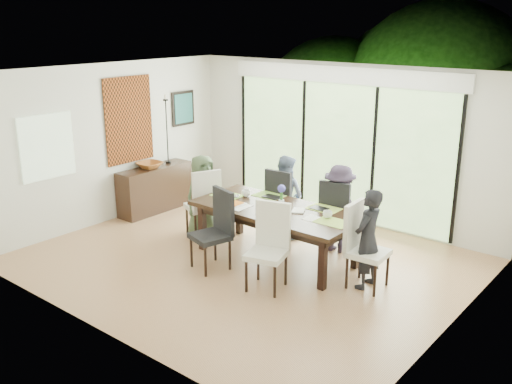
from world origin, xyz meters
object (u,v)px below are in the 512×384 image
Objects in this scene: table_top at (276,210)px; chair_near_right at (266,248)px; bowl at (150,165)px; chair_near_left at (210,230)px; person_far_left at (285,196)px; sideboard at (155,189)px; cup_b at (281,209)px; vase at (281,204)px; chair_left_end at (202,201)px; person_far_right at (339,209)px; laptop at (228,198)px; chair_right_end at (369,247)px; chair_far_left at (286,201)px; person_left_end at (203,196)px; person_right_end at (368,239)px; chair_far_right at (340,214)px; cup_c at (328,215)px; cup_a at (246,193)px.

chair_near_right is at bearing -60.11° from table_top.
chair_near_left is at bearing -23.72° from bowl.
sideboard is (-2.58, -0.49, -0.26)m from person_far_left.
sideboard is (-3.18, 0.44, -0.41)m from cup_b.
sideboard is (-3.08, 0.29, -0.43)m from vase.
chair_near_right is at bearing 91.15° from chair_left_end.
sideboard is (-3.58, -0.49, -0.26)m from person_far_right.
chair_near_left is 0.78× the size of sideboard.
bowl is at bearing 131.71° from laptop.
chair_right_end reaches higher than vase.
person_far_right is at bearing 7.77° from sideboard.
table_top is 1.00m from person_far_right.
chair_near_right is (2.00, -0.87, 0.00)m from chair_left_end.
chair_far_left is 1.34m from person_left_end.
laptop is at bearing 180.00° from cup_b.
person_left_end is at bearing 154.23° from chair_near_left.
person_far_right is (1.05, 1.70, 0.10)m from chair_near_left.
person_far_left is at bearing 152.98° from chair_left_end.
person_left_end is 1.00× the size of person_far_left.
laptop is (-2.33, -0.10, 0.12)m from person_right_end.
person_far_right is at bearing 57.34° from vase.
person_far_left is at bearing 12.86° from bowl.
chair_near_left is 0.85× the size of person_left_end.
laptop is (0.65, -0.10, 0.22)m from chair_left_end.
table_top is at bearing -81.80° from person_left_end.
person_far_right reaches higher than laptop.
chair_left_end reaches higher than vase.
vase reaches higher than cup_b.
chair_right_end is 0.85× the size of person_right_end.
person_right_end is 0.91× the size of sideboard.
vase reaches higher than table_top.
person_far_left reaches higher than bowl.
chair_far_right is at bearing -132.83° from person_right_end.
chair_right_end is at bearing -8.13° from cup_c.
cup_a is (-1.20, 1.02, 0.26)m from chair_near_right.
cup_c is (0.65, 0.20, 0.00)m from cup_b.
cup_b is at bearing 65.66° from chair_near_left.
chair_near_left is 11.00× the size of cup_b.
person_right_end is 10.40× the size of cup_c.
chair_right_end is 4.55m from sideboard.
cup_b is (-0.40, -0.95, 0.26)m from chair_far_right.
vase is (-0.50, -0.80, 0.27)m from chair_far_right.
chair_near_left is at bearing -143.27° from cup_c.
sideboard is at bearing 176.39° from cup_c.
chair_far_left reaches higher than vase.
person_far_right reaches higher than bowl.
chair_far_right is at bearing 8.09° from sideboard.
chair_far_left reaches higher than table_top.
table_top is 1.48m from person_right_end.
person_right_end is at bearing -3.06° from bowl.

